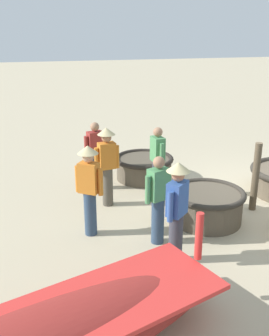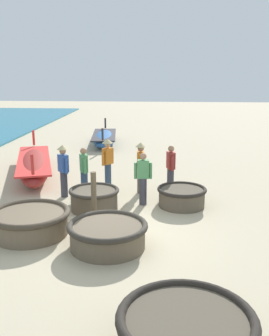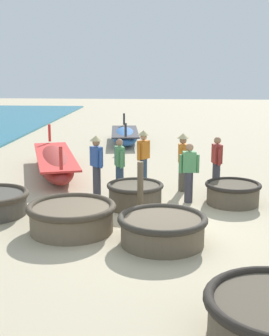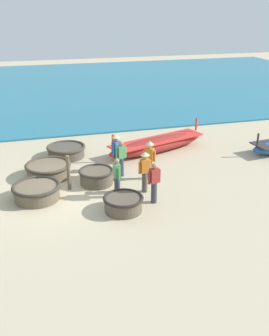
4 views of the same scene
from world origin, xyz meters
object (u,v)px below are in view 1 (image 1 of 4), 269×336
at_px(fisherman_crouching, 107,162).
at_px(fisherman_by_coracle, 177,206).
at_px(fisherman_hauling, 158,198).
at_px(fisherman_standing_left, 89,185).
at_px(fisherman_with_hat, 157,161).
at_px(coracle_upturned, 207,204).
at_px(fisherman_standing_right, 96,154).
at_px(coracle_beside_post, 144,167).
at_px(mooring_post_mid_beach, 255,177).

height_order(fisherman_crouching, fisherman_by_coracle, same).
height_order(fisherman_crouching, fisherman_hauling, fisherman_crouching).
height_order(fisherman_standing_left, fisherman_hauling, fisherman_standing_left).
xyz_separation_m(fisherman_by_coracle, fisherman_hauling, (0.63, 0.08, -0.12)).
bearing_deg(fisherman_with_hat, fisherman_crouching, 96.86).
bearing_deg(fisherman_standing_left, coracle_upturned, -92.16).
height_order(fisherman_standing_right, fisherman_crouching, fisherman_crouching).
bearing_deg(fisherman_hauling, fisherman_by_coracle, -172.60).
relative_size(fisherman_standing_right, fisherman_by_coracle, 0.94).
relative_size(fisherman_standing_left, fisherman_by_coracle, 1.00).
relative_size(fisherman_by_coracle, fisherman_with_hat, 1.06).
bearing_deg(fisherman_standing_left, coracle_beside_post, -35.76).
distance_m(coracle_upturned, fisherman_hauling, 1.38).
height_order(fisherman_standing_left, mooring_post_mid_beach, fisherman_standing_left).
bearing_deg(fisherman_by_coracle, fisherman_standing_left, 42.89).
distance_m(fisherman_standing_left, fisherman_by_coracle, 1.68).
distance_m(coracle_upturned, fisherman_standing_left, 2.33).
bearing_deg(fisherman_standing_right, fisherman_crouching, -176.37).
distance_m(coracle_upturned, fisherman_with_hat, 1.55).
xyz_separation_m(fisherman_standing_right, fisherman_with_hat, (-0.83, -1.20, 0.00)).
relative_size(coracle_beside_post, mooring_post_mid_beach, 1.02).
relative_size(coracle_upturned, fisherman_standing_right, 0.92).
distance_m(coracle_beside_post, fisherman_hauling, 3.15).
xyz_separation_m(coracle_upturned, fisherman_hauling, (-0.52, 1.18, 0.50)).
xyz_separation_m(coracle_upturned, mooring_post_mid_beach, (0.20, -1.13, 0.37)).
distance_m(fisherman_standing_right, fisherman_with_hat, 1.45).
height_order(fisherman_standing_left, fisherman_crouching, same).
xyz_separation_m(fisherman_by_coracle, mooring_post_mid_beach, (1.35, -2.23, -0.25)).
distance_m(fisherman_standing_left, fisherman_hauling, 1.23).
relative_size(coracle_upturned, fisherman_with_hat, 0.92).
relative_size(coracle_upturned, fisherman_standing_left, 0.86).
relative_size(fisherman_standing_right, fisherman_crouching, 0.94).
bearing_deg(coracle_beside_post, fisherman_with_hat, 177.32).
bearing_deg(fisherman_crouching, fisherman_with_hat, -83.14).
height_order(fisherman_standing_left, fisherman_by_coracle, same).
bearing_deg(fisherman_standing_left, fisherman_hauling, -119.52).
bearing_deg(fisherman_hauling, coracle_beside_post, -12.73).
bearing_deg(coracle_beside_post, coracle_upturned, -168.81).
xyz_separation_m(fisherman_standing_left, fisherman_by_coracle, (-1.23, -1.14, 0.00)).
bearing_deg(fisherman_crouching, coracle_upturned, -126.13).
distance_m(coracle_beside_post, mooring_post_mid_beach, 2.86).
bearing_deg(mooring_post_mid_beach, fisherman_standing_left, 91.95).
bearing_deg(coracle_beside_post, fisherman_standing_left, 144.24).
bearing_deg(fisherman_by_coracle, coracle_upturned, -43.74).
bearing_deg(fisherman_crouching, coracle_beside_post, -42.84).
relative_size(fisherman_standing_right, fisherman_standing_left, 0.94).
relative_size(coracle_upturned, fisherman_hauling, 0.92).
xyz_separation_m(fisherman_by_coracle, fisherman_with_hat, (2.51, -0.55, -0.12)).
relative_size(fisherman_standing_right, fisherman_with_hat, 1.00).
relative_size(coracle_beside_post, fisherman_hauling, 0.92).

